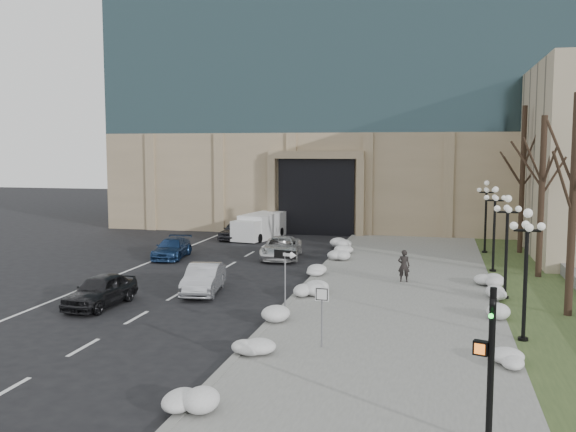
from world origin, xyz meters
name	(u,v)px	position (x,y,z in m)	size (l,w,h in m)	color
ground	(248,384)	(0.00, 0.00, 0.00)	(160.00, 160.00, 0.00)	black
sidewalk	(399,287)	(3.50, 14.00, 0.06)	(9.00, 40.00, 0.12)	gray
curb	(309,282)	(-1.00, 14.00, 0.07)	(0.30, 40.00, 0.14)	gray
grass_strip	(540,294)	(10.00, 14.00, 0.05)	(4.00, 40.00, 0.10)	#374A25
office_tower	(361,21)	(-2.01, 43.58, 18.49)	(40.00, 24.70, 36.00)	tan
car_a	(100,291)	(-8.85, 7.35, 0.70)	(1.66, 4.11, 1.40)	black
car_b	(204,279)	(-5.42, 10.79, 0.69)	(1.46, 4.17, 1.38)	#B3B5BB
car_c	(172,248)	(-10.77, 19.46, 0.62)	(1.74, 4.27, 1.24)	navy
car_d	(281,248)	(-4.10, 20.82, 0.68)	(2.25, 4.87, 1.35)	silver
car_e	(236,230)	(-9.42, 28.24, 0.67)	(1.59, 3.96, 1.35)	#333338
pedestrian	(404,266)	(3.68, 15.01, 0.93)	(0.59, 0.39, 1.63)	black
box_truck	(260,227)	(-7.83, 29.11, 0.90)	(2.89, 6.07, 1.85)	silver
one_way_sign	(289,263)	(-0.46, 7.21, 2.29)	(1.02, 0.46, 2.78)	slate
keep_sign	(322,304)	(1.54, 3.55, 1.60)	(0.47, 0.08, 2.18)	slate
traffic_signal	(489,370)	(6.47, -2.68, 1.87)	(0.65, 0.85, 3.77)	black
snow_clump_a	(188,404)	(-0.86, -2.45, 0.30)	(1.10, 1.60, 0.36)	white
snow_clump_b	(254,347)	(-0.55, 2.49, 0.30)	(1.10, 1.60, 0.36)	white
snow_clump_c	(276,316)	(-0.79, 6.41, 0.30)	(1.10, 1.60, 0.36)	white
snow_clump_d	(311,291)	(-0.33, 11.16, 0.30)	(1.10, 1.60, 0.36)	white
snow_clump_e	(320,272)	(-0.75, 15.70, 0.30)	(1.10, 1.60, 0.36)	white
snow_clump_f	(339,258)	(-0.38, 20.19, 0.30)	(1.10, 1.60, 0.36)	white
snow_clump_g	(343,245)	(-0.88, 25.12, 0.30)	(1.10, 1.60, 0.36)	white
snow_clump_h	(506,358)	(7.47, 3.23, 0.30)	(1.10, 1.60, 0.36)	white
snow_clump_i	(499,313)	(7.72, 8.84, 0.30)	(1.10, 1.60, 0.36)	white
snow_clump_j	(486,282)	(7.67, 14.87, 0.30)	(1.10, 1.60, 0.36)	white
snow_clump_k	(491,293)	(7.72, 12.51, 0.30)	(1.10, 1.60, 0.36)	white
snow_clump_l	(342,250)	(-0.64, 23.06, 0.30)	(1.10, 1.60, 0.36)	white
lamppost_a	(526,257)	(8.30, 6.00, 3.07)	(1.18, 1.18, 4.76)	black
lamppost_b	(507,233)	(8.30, 12.50, 3.07)	(1.18, 1.18, 4.76)	black
lamppost_c	(495,217)	(8.30, 19.00, 3.07)	(1.18, 1.18, 4.76)	black
lamppost_d	(486,207)	(8.30, 25.50, 3.07)	(1.18, 1.18, 4.76)	black
tree_near	(574,174)	(10.50, 10.00, 5.83)	(3.20, 3.20, 9.00)	black
tree_mid	(542,174)	(10.50, 18.00, 5.50)	(3.20, 3.20, 8.50)	black
tree_far	(523,159)	(10.50, 26.00, 6.15)	(3.20, 3.20, 9.50)	black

